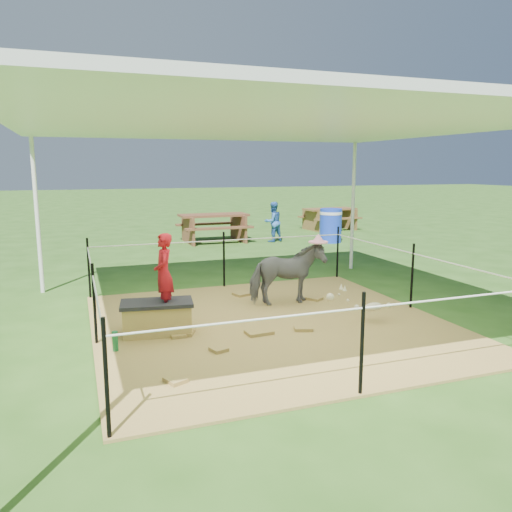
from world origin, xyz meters
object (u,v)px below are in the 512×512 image
object	(u,v)px
trash_barrel	(331,225)
woman	(163,265)
green_bottle	(115,341)
pony	(287,274)
picnic_table_near	(214,228)
picnic_table_far	(330,219)
foal	(374,305)
straw_bale	(157,319)
distant_person	(273,222)

from	to	relation	value
trash_barrel	woman	bearing A→B (deg)	-132.19
green_bottle	pony	size ratio (longest dim) A/B	0.21
picnic_table_near	picnic_table_far	distance (m)	4.68
pony	picnic_table_far	world-z (taller)	pony
green_bottle	picnic_table_far	bearing A→B (deg)	50.42
pony	foal	bearing A→B (deg)	-146.05
straw_bale	distant_person	distance (m)	8.31
distant_person	pony	bearing A→B (deg)	56.18
woman	picnic_table_far	world-z (taller)	woman
straw_bale	woman	distance (m)	0.69
pony	distant_person	bearing A→B (deg)	-18.70
woman	pony	size ratio (longest dim) A/B	0.89
woman	distant_person	world-z (taller)	woman
distant_person	woman	bearing A→B (deg)	44.85
foal	trash_barrel	distance (m)	7.53
woman	pony	xyz separation A→B (m)	(1.98, 0.70, -0.40)
pony	trash_barrel	world-z (taller)	pony
straw_bale	picnic_table_far	xyz separation A→B (m)	(7.25, 8.99, 0.15)
green_bottle	picnic_table_near	bearing A→B (deg)	67.42
foal	picnic_table_near	bearing A→B (deg)	84.35
straw_bale	woman	size ratio (longest dim) A/B	0.83
straw_bale	green_bottle	bearing A→B (deg)	-140.71
picnic_table_near	distant_person	xyz separation A→B (m)	(1.61, -0.53, 0.17)
green_bottle	pony	world-z (taller)	pony
straw_bale	woman	xyz separation A→B (m)	(0.10, 0.00, 0.69)
foal	woman	bearing A→B (deg)	163.66
picnic_table_near	distant_person	world-z (taller)	distant_person
woman	picnic_table_near	xyz separation A→B (m)	(2.69, 7.58, -0.50)
pony	picnic_table_far	xyz separation A→B (m)	(5.17, 8.29, -0.14)
picnic_table_far	distant_person	world-z (taller)	distant_person
straw_bale	trash_barrel	world-z (taller)	trash_barrel
green_bottle	distant_person	bearing A→B (deg)	56.59
straw_bale	picnic_table_far	world-z (taller)	picnic_table_far
foal	picnic_table_far	xyz separation A→B (m)	(4.41, 9.49, 0.10)
woman	foal	distance (m)	2.86
pony	picnic_table_far	bearing A→B (deg)	-30.62
straw_bale	green_bottle	distance (m)	0.71
straw_bale	foal	distance (m)	2.89
foal	picnic_table_far	size ratio (longest dim) A/B	0.48
foal	picnic_table_near	distance (m)	8.07
green_bottle	foal	bearing A→B (deg)	-0.82
woman	distant_person	size ratio (longest dim) A/B	0.88
straw_bale	distant_person	world-z (taller)	distant_person
trash_barrel	picnic_table_far	xyz separation A→B (m)	(1.36, 2.60, -0.11)
straw_bale	picnic_table_near	xyz separation A→B (m)	(2.79, 7.58, 0.18)
green_bottle	picnic_table_far	world-z (taller)	picnic_table_far
foal	distant_person	xyz separation A→B (m)	(1.55, 7.54, 0.31)
picnic_table_near	straw_bale	bearing A→B (deg)	-111.37
woman	green_bottle	distance (m)	1.09
woman	picnic_table_near	distance (m)	8.05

